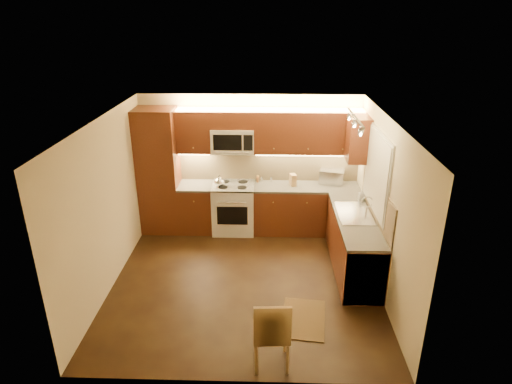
{
  "coord_description": "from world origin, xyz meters",
  "views": [
    {
      "loc": [
        0.34,
        -5.71,
        3.86
      ],
      "look_at": [
        0.15,
        0.55,
        1.25
      ],
      "focal_mm": 30.72,
      "sensor_mm": 36.0,
      "label": 1
    }
  ],
  "objects_px": {
    "kettle": "(219,181)",
    "sink": "(355,209)",
    "microwave": "(233,140)",
    "dining_chair": "(271,331)",
    "knife_block": "(293,180)",
    "toaster_oven": "(332,176)",
    "stove": "(234,208)",
    "soap_bottle": "(361,195)"
  },
  "relations": [
    {
      "from": "soap_bottle",
      "to": "dining_chair",
      "type": "bearing_deg",
      "value": -126.96
    },
    {
      "from": "stove",
      "to": "microwave",
      "type": "xyz_separation_m",
      "value": [
        0.0,
        0.14,
        1.26
      ]
    },
    {
      "from": "kettle",
      "to": "toaster_oven",
      "type": "distance_m",
      "value": 2.07
    },
    {
      "from": "sink",
      "to": "dining_chair",
      "type": "xyz_separation_m",
      "value": [
        -1.31,
        -2.25,
        -0.51
      ]
    },
    {
      "from": "sink",
      "to": "kettle",
      "type": "height_order",
      "value": "kettle"
    },
    {
      "from": "stove",
      "to": "kettle",
      "type": "bearing_deg",
      "value": -160.61
    },
    {
      "from": "knife_block",
      "to": "toaster_oven",
      "type": "bearing_deg",
      "value": -2.24
    },
    {
      "from": "microwave",
      "to": "toaster_oven",
      "type": "height_order",
      "value": "microwave"
    },
    {
      "from": "microwave",
      "to": "sink",
      "type": "bearing_deg",
      "value": -32.21
    },
    {
      "from": "microwave",
      "to": "kettle",
      "type": "height_order",
      "value": "microwave"
    },
    {
      "from": "toaster_oven",
      "to": "knife_block",
      "type": "distance_m",
      "value": 0.74
    },
    {
      "from": "kettle",
      "to": "soap_bottle",
      "type": "relative_size",
      "value": 1.17
    },
    {
      "from": "microwave",
      "to": "knife_block",
      "type": "bearing_deg",
      "value": -4.32
    },
    {
      "from": "sink",
      "to": "knife_block",
      "type": "height_order",
      "value": "knife_block"
    },
    {
      "from": "microwave",
      "to": "dining_chair",
      "type": "height_order",
      "value": "microwave"
    },
    {
      "from": "microwave",
      "to": "kettle",
      "type": "xyz_separation_m",
      "value": [
        -0.24,
        -0.22,
        -0.69
      ]
    },
    {
      "from": "sink",
      "to": "kettle",
      "type": "relative_size",
      "value": 3.91
    },
    {
      "from": "sink",
      "to": "knife_block",
      "type": "xyz_separation_m",
      "value": [
        -0.91,
        1.18,
        0.03
      ]
    },
    {
      "from": "stove",
      "to": "knife_block",
      "type": "height_order",
      "value": "knife_block"
    },
    {
      "from": "microwave",
      "to": "dining_chair",
      "type": "bearing_deg",
      "value": -78.81
    },
    {
      "from": "stove",
      "to": "knife_block",
      "type": "xyz_separation_m",
      "value": [
        1.09,
        0.05,
        0.55
      ]
    },
    {
      "from": "toaster_oven",
      "to": "dining_chair",
      "type": "relative_size",
      "value": 0.46
    },
    {
      "from": "stove",
      "to": "microwave",
      "type": "relative_size",
      "value": 1.21
    },
    {
      "from": "soap_bottle",
      "to": "knife_block",
      "type": "bearing_deg",
      "value": 141.54
    },
    {
      "from": "sink",
      "to": "toaster_oven",
      "type": "relative_size",
      "value": 1.99
    },
    {
      "from": "microwave",
      "to": "knife_block",
      "type": "relative_size",
      "value": 3.55
    },
    {
      "from": "kettle",
      "to": "dining_chair",
      "type": "distance_m",
      "value": 3.47
    },
    {
      "from": "stove",
      "to": "microwave",
      "type": "distance_m",
      "value": 1.27
    },
    {
      "from": "sink",
      "to": "knife_block",
      "type": "bearing_deg",
      "value": 127.76
    },
    {
      "from": "stove",
      "to": "microwave",
      "type": "bearing_deg",
      "value": 90.0
    },
    {
      "from": "kettle",
      "to": "toaster_oven",
      "type": "bearing_deg",
      "value": 11.52
    },
    {
      "from": "microwave",
      "to": "soap_bottle",
      "type": "height_order",
      "value": "microwave"
    },
    {
      "from": "knife_block",
      "to": "dining_chair",
      "type": "relative_size",
      "value": 0.23
    },
    {
      "from": "microwave",
      "to": "sink",
      "type": "height_order",
      "value": "microwave"
    },
    {
      "from": "kettle",
      "to": "sink",
      "type": "bearing_deg",
      "value": -21.29
    },
    {
      "from": "knife_block",
      "to": "dining_chair",
      "type": "distance_m",
      "value": 3.49
    },
    {
      "from": "stove",
      "to": "dining_chair",
      "type": "height_order",
      "value": "dining_chair"
    },
    {
      "from": "microwave",
      "to": "soap_bottle",
      "type": "bearing_deg",
      "value": -18.17
    },
    {
      "from": "knife_block",
      "to": "soap_bottle",
      "type": "distance_m",
      "value": 1.28
    },
    {
      "from": "stove",
      "to": "kettle",
      "type": "distance_m",
      "value": 0.62
    },
    {
      "from": "toaster_oven",
      "to": "knife_block",
      "type": "xyz_separation_m",
      "value": [
        -0.73,
        -0.15,
        -0.02
      ]
    },
    {
      "from": "stove",
      "to": "toaster_oven",
      "type": "bearing_deg",
      "value": 6.32
    }
  ]
}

